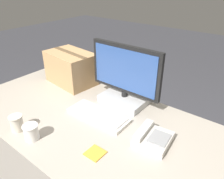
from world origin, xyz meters
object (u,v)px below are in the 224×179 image
paper_cup_left (17,123)px  cardboard_box (71,68)px  sticky_note_pad (95,153)px  desk_phone (152,138)px  monitor (125,81)px  paper_cup_right (31,132)px  keyboard (98,115)px

paper_cup_left → cardboard_box: bearing=109.7°
cardboard_box → sticky_note_pad: bearing=-34.9°
paper_cup_left → sticky_note_pad: 0.51m
paper_cup_left → sticky_note_pad: bearing=16.1°
desk_phone → cardboard_box: cardboard_box is taller
monitor → paper_cup_left: 0.73m
desk_phone → paper_cup_right: size_ratio=2.37×
monitor → cardboard_box: bearing=-178.7°
keyboard → desk_phone: 0.39m
paper_cup_left → paper_cup_right: (0.13, 0.01, -0.00)m
keyboard → monitor: bearing=83.4°
desk_phone → sticky_note_pad: 0.32m
keyboard → desk_phone: (0.39, 0.00, 0.01)m
keyboard → paper_cup_right: size_ratio=4.61×
paper_cup_right → monitor: bearing=75.0°
monitor → cardboard_box: size_ratio=1.26×
paper_cup_right → sticky_note_pad: (0.35, 0.13, -0.04)m
monitor → cardboard_box: 0.54m
paper_cup_left → sticky_note_pad: size_ratio=1.07×
monitor → keyboard: 0.30m
monitor → sticky_note_pad: monitor is taller
paper_cup_right → keyboard: bearing=68.8°
desk_phone → paper_cup_right: 0.67m
cardboard_box → sticky_note_pad: cardboard_box is taller
desk_phone → cardboard_box: (-0.90, 0.24, 0.10)m
keyboard → paper_cup_right: bearing=-112.6°
desk_phone → paper_cup_left: size_ratio=2.19×
desk_phone → paper_cup_left: 0.78m
monitor → cardboard_box: monitor is taller
keyboard → paper_cup_left: paper_cup_left is taller
paper_cup_left → cardboard_box: cardboard_box is taller
desk_phone → sticky_note_pad: bearing=-132.0°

